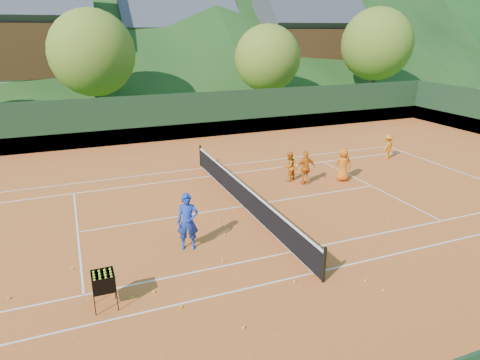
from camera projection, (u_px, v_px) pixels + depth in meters
name	position (u px, v px, depth m)	size (l,w,h in m)	color
ground	(244.00, 207.00, 17.48)	(400.00, 400.00, 0.00)	#2E571B
clay_court	(244.00, 206.00, 17.48)	(40.00, 24.00, 0.02)	#C85920
coach	(188.00, 222.00, 13.80)	(0.70, 0.46, 1.92)	#1934A3
student_a	(289.00, 167.00, 20.20)	(0.69, 0.54, 1.41)	orange
student_b	(306.00, 168.00, 19.69)	(0.94, 0.39, 1.60)	orange
student_c	(343.00, 165.00, 20.18)	(0.78, 0.51, 1.60)	#D96113
student_d	(388.00, 147.00, 23.63)	(0.90, 0.52, 1.40)	orange
tennis_ball_0	(219.00, 219.00, 16.18)	(0.07, 0.07, 0.07)	#C2D723
tennis_ball_2	(154.00, 292.00, 11.71)	(0.07, 0.07, 0.07)	#C2D723
tennis_ball_3	(9.00, 298.00, 11.44)	(0.07, 0.07, 0.07)	#C2D723
tennis_ball_4	(366.00, 280.00, 12.24)	(0.07, 0.07, 0.07)	#C2D723
tennis_ball_6	(225.00, 234.00, 15.01)	(0.07, 0.07, 0.07)	#C2D723
tennis_ball_8	(274.00, 215.00, 16.56)	(0.07, 0.07, 0.07)	#C2D723
tennis_ball_9	(223.00, 261.00, 13.26)	(0.07, 0.07, 0.07)	#C2D723
tennis_ball_10	(181.00, 307.00, 11.08)	(0.07, 0.07, 0.07)	#C2D723
tennis_ball_11	(72.00, 268.00, 12.86)	(0.07, 0.07, 0.07)	#C2D723
tennis_ball_12	(244.00, 328.00, 10.30)	(0.07, 0.07, 0.07)	#C2D723
tennis_ball_14	(295.00, 282.00, 12.18)	(0.07, 0.07, 0.07)	#C2D723
tennis_ball_15	(133.00, 297.00, 11.47)	(0.07, 0.07, 0.07)	#C2D723
tennis_ball_16	(383.00, 290.00, 11.77)	(0.07, 0.07, 0.07)	#C2D723
tennis_ball_17	(389.00, 222.00, 15.93)	(0.07, 0.07, 0.07)	#C2D723
court_lines	(244.00, 206.00, 17.47)	(23.83, 11.03, 0.00)	white
tennis_net	(244.00, 195.00, 17.31)	(0.10, 12.07, 1.10)	black
perimeter_fence	(244.00, 177.00, 17.06)	(40.40, 24.24, 3.00)	black
ball_hopper	(103.00, 282.00, 10.88)	(0.57, 0.57, 1.00)	black
chalet_left	(14.00, 44.00, 38.33)	(13.80, 9.93, 12.92)	beige
chalet_mid	(178.00, 47.00, 47.68)	(12.65, 8.82, 11.45)	beige
chalet_right	(305.00, 44.00, 49.02)	(11.50, 8.82, 11.91)	beige
tree_b	(92.00, 53.00, 31.85)	(6.40, 6.40, 8.40)	#3E2719
tree_c	(268.00, 58.00, 36.12)	(5.60, 5.60, 7.35)	#3D2618
tree_d	(377.00, 44.00, 40.89)	(6.80, 6.80, 8.93)	#3F2819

